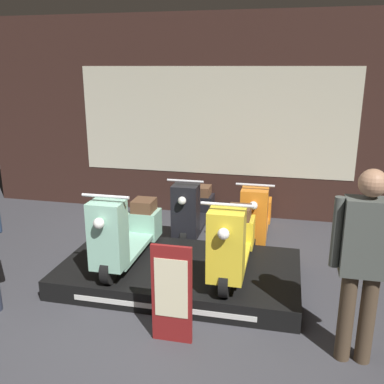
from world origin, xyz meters
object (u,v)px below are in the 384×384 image
at_px(person_right_browsing, 364,256).
at_px(scooter_display_right, 233,241).
at_px(scooter_backrow_0, 194,210).
at_px(scooter_display_left, 127,232).
at_px(scooter_backrow_1, 256,215).
at_px(price_sign_board, 172,294).

bearing_deg(person_right_browsing, scooter_display_right, 141.18).
bearing_deg(scooter_backrow_0, scooter_display_left, -105.48).
xyz_separation_m(scooter_backrow_1, price_sign_board, (-0.54, -2.58, 0.11)).
xyz_separation_m(scooter_backrow_0, person_right_browsing, (1.94, -2.49, 0.59)).
height_order(scooter_backrow_1, person_right_browsing, person_right_browsing).
distance_m(scooter_display_right, price_sign_board, 1.10).
distance_m(scooter_display_right, scooter_backrow_0, 1.76).
distance_m(scooter_display_left, price_sign_board, 1.31).
relative_size(scooter_display_left, person_right_browsing, 0.93).
height_order(scooter_backrow_0, scooter_backrow_1, same).
relative_size(scooter_display_left, scooter_backrow_0, 1.00).
bearing_deg(person_right_browsing, scooter_backrow_1, 112.17).
height_order(scooter_display_left, scooter_display_right, same).
bearing_deg(scooter_backrow_1, scooter_display_right, -95.17).
bearing_deg(scooter_display_left, price_sign_board, -51.54).
height_order(scooter_backrow_1, price_sign_board, scooter_backrow_1).
xyz_separation_m(scooter_backrow_0, scooter_backrow_1, (0.92, 0.00, 0.00)).
height_order(scooter_display_right, price_sign_board, scooter_display_right).
xyz_separation_m(person_right_browsing, price_sign_board, (-1.56, -0.09, -0.48)).
bearing_deg(scooter_backrow_0, person_right_browsing, -52.18).
bearing_deg(scooter_backrow_1, price_sign_board, -101.83).
bearing_deg(price_sign_board, scooter_display_left, 128.46).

